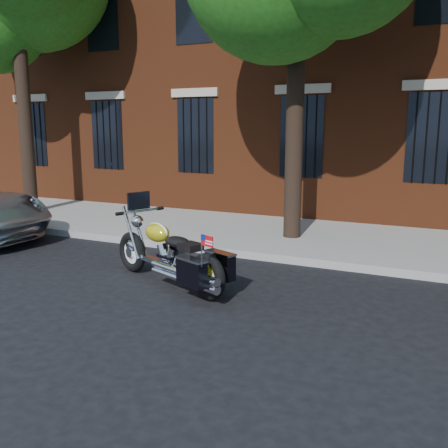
% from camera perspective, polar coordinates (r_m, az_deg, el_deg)
% --- Properties ---
extents(ground, '(120.00, 120.00, 0.00)m').
position_cam_1_polar(ground, '(8.34, -1.80, -6.00)').
color(ground, black).
rests_on(ground, ground).
extents(curb, '(40.00, 0.16, 0.15)m').
position_cam_1_polar(curb, '(9.52, 2.02, -3.37)').
color(curb, gray).
rests_on(curb, ground).
extents(sidewalk, '(40.00, 3.60, 0.15)m').
position_cam_1_polar(sidewalk, '(11.23, 5.87, -1.20)').
color(sidewalk, gray).
rests_on(sidewalk, ground).
extents(building, '(26.00, 10.08, 12.00)m').
position_cam_1_polar(building, '(17.88, 14.28, 22.19)').
color(building, '#662C14').
rests_on(building, ground).
extents(motorcycle, '(2.52, 1.46, 1.40)m').
position_cam_1_polar(motorcycle, '(7.72, -6.02, -3.82)').
color(motorcycle, black).
rests_on(motorcycle, ground).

